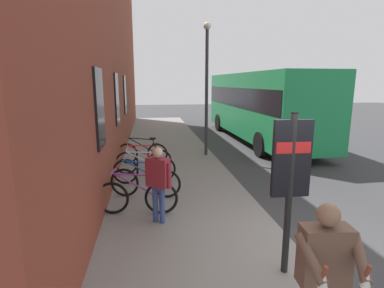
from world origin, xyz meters
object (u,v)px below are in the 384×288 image
object	(u,v)px
bicycle_end_of_row	(137,197)
pedestrian_crossing_street	(158,177)
street_lamp	(207,78)
bicycle_mid_rack	(144,161)
bicycle_under_window	(145,169)
tourist_with_hotdogs	(325,266)
bicycle_leaning_wall	(143,153)
bicycle_far_end	(146,182)
transit_info_sign	(291,169)
city_bus	(259,103)

from	to	relation	value
bicycle_end_of_row	pedestrian_crossing_street	xyz separation A→B (m)	(-0.45, -0.44, 0.56)
street_lamp	bicycle_mid_rack	bearing A→B (deg)	132.02
bicycle_under_window	tourist_with_hotdogs	distance (m)	6.15
bicycle_end_of_row	bicycle_under_window	size ratio (longest dim) A/B	0.99
pedestrian_crossing_street	street_lamp	bearing A→B (deg)	-20.07
bicycle_leaning_wall	bicycle_far_end	bearing A→B (deg)	-177.85
bicycle_end_of_row	street_lamp	bearing A→B (deg)	-25.79
bicycle_under_window	transit_info_sign	size ratio (longest dim) A/B	0.74
city_bus	street_lamp	bearing A→B (deg)	134.05
transit_info_sign	pedestrian_crossing_street	size ratio (longest dim) A/B	1.54
transit_info_sign	bicycle_mid_rack	bearing A→B (deg)	21.64
bicycle_under_window	pedestrian_crossing_street	distance (m)	2.61
bicycle_end_of_row	tourist_with_hotdogs	world-z (taller)	tourist_with_hotdogs
pedestrian_crossing_street	tourist_with_hotdogs	xyz separation A→B (m)	(-3.31, -1.51, 0.08)
bicycle_leaning_wall	street_lamp	bearing A→B (deg)	-67.36
city_bus	street_lamp	size ratio (longest dim) A/B	2.13
bicycle_mid_rack	transit_info_sign	size ratio (longest dim) A/B	0.73
bicycle_far_end	pedestrian_crossing_street	size ratio (longest dim) A/B	1.11
transit_info_sign	bicycle_leaning_wall	bearing A→B (deg)	18.63
bicycle_end_of_row	city_bus	size ratio (longest dim) A/B	0.17
transit_info_sign	bicycle_far_end	bearing A→B (deg)	31.93
transit_info_sign	city_bus	world-z (taller)	city_bus
bicycle_mid_rack	tourist_with_hotdogs	size ratio (longest dim) A/B	1.06
bicycle_under_window	street_lamp	world-z (taller)	street_lamp
bicycle_end_of_row	bicycle_mid_rack	world-z (taller)	same
bicycle_far_end	transit_info_sign	world-z (taller)	transit_info_sign
bicycle_end_of_row	bicycle_leaning_wall	world-z (taller)	same
bicycle_end_of_row	city_bus	world-z (taller)	city_bus
bicycle_under_window	pedestrian_crossing_street	bearing A→B (deg)	-173.34
bicycle_under_window	city_bus	bearing A→B (deg)	-41.96
bicycle_mid_rack	bicycle_leaning_wall	size ratio (longest dim) A/B	1.01
city_bus	pedestrian_crossing_street	xyz separation A→B (m)	(-8.81, 5.35, -0.85)
bicycle_end_of_row	bicycle_leaning_wall	distance (m)	4.15
bicycle_far_end	tourist_with_hotdogs	world-z (taller)	tourist_with_hotdogs
city_bus	transit_info_sign	bearing A→B (deg)	161.70
city_bus	bicycle_under_window	bearing A→B (deg)	138.04
city_bus	pedestrian_crossing_street	size ratio (longest dim) A/B	6.76
bicycle_under_window	tourist_with_hotdogs	xyz separation A→B (m)	(-5.84, -1.81, 0.64)
bicycle_leaning_wall	transit_info_sign	bearing A→B (deg)	-161.37
bicycle_end_of_row	bicycle_leaning_wall	size ratio (longest dim) A/B	1.01
bicycle_end_of_row	transit_info_sign	xyz separation A→B (m)	(-2.36, -2.25, 1.21)
bicycle_far_end	pedestrian_crossing_street	world-z (taller)	pedestrian_crossing_street
bicycle_far_end	transit_info_sign	size ratio (longest dim) A/B	0.72
bicycle_mid_rack	bicycle_leaning_wall	distance (m)	1.13
bicycle_leaning_wall	street_lamp	size ratio (longest dim) A/B	0.35
bicycle_end_of_row	bicycle_mid_rack	bearing A→B (deg)	-2.15
bicycle_under_window	street_lamp	distance (m)	4.65
pedestrian_crossing_street	tourist_with_hotdogs	size ratio (longest dim) A/B	0.93
bicycle_mid_rack	transit_info_sign	distance (m)	5.92
bicycle_mid_rack	transit_info_sign	world-z (taller)	transit_info_sign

